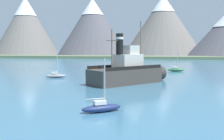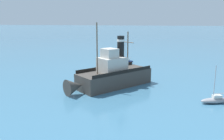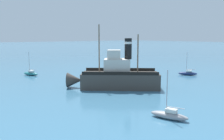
{
  "view_description": "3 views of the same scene",
  "coord_description": "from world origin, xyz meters",
  "px_view_note": "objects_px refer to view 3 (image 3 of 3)",
  "views": [
    {
      "loc": [
        4.7,
        -43.07,
        6.01
      ],
      "look_at": [
        -2.34,
        0.16,
        2.14
      ],
      "focal_mm": 45.0,
      "sensor_mm": 36.0,
      "label": 1
    },
    {
      "loc": [
        -5.44,
        36.13,
        10.52
      ],
      "look_at": [
        0.36,
        -0.85,
        2.25
      ],
      "focal_mm": 38.0,
      "sensor_mm": 36.0,
      "label": 2
    },
    {
      "loc": [
        -27.48,
        25.04,
        8.13
      ],
      "look_at": [
        1.37,
        0.76,
        2.71
      ],
      "focal_mm": 38.0,
      "sensor_mm": 36.0,
      "label": 3
    }
  ],
  "objects_px": {
    "old_tugboat": "(116,76)",
    "sailboat_grey": "(169,115)",
    "sailboat_navy": "(188,73)",
    "sailboat_teal": "(31,73)"
  },
  "relations": [
    {
      "from": "old_tugboat",
      "to": "sailboat_grey",
      "type": "height_order",
      "value": "old_tugboat"
    },
    {
      "from": "sailboat_grey",
      "to": "sailboat_navy",
      "type": "distance_m",
      "value": 28.37
    },
    {
      "from": "old_tugboat",
      "to": "sailboat_navy",
      "type": "height_order",
      "value": "old_tugboat"
    },
    {
      "from": "sailboat_teal",
      "to": "old_tugboat",
      "type": "bearing_deg",
      "value": -164.3
    },
    {
      "from": "sailboat_navy",
      "to": "sailboat_teal",
      "type": "bearing_deg",
      "value": 50.45
    },
    {
      "from": "sailboat_grey",
      "to": "sailboat_teal",
      "type": "bearing_deg",
      "value": 0.72
    },
    {
      "from": "sailboat_grey",
      "to": "old_tugboat",
      "type": "bearing_deg",
      "value": -20.76
    },
    {
      "from": "sailboat_grey",
      "to": "sailboat_navy",
      "type": "relative_size",
      "value": 1.0
    },
    {
      "from": "sailboat_grey",
      "to": "sailboat_teal",
      "type": "height_order",
      "value": "same"
    },
    {
      "from": "sailboat_teal",
      "to": "sailboat_navy",
      "type": "relative_size",
      "value": 1.0
    }
  ]
}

